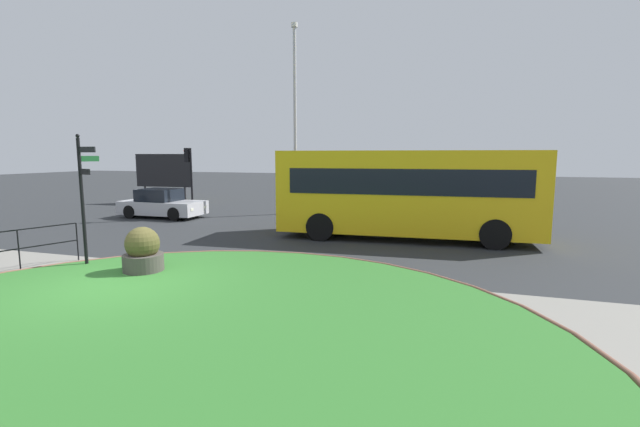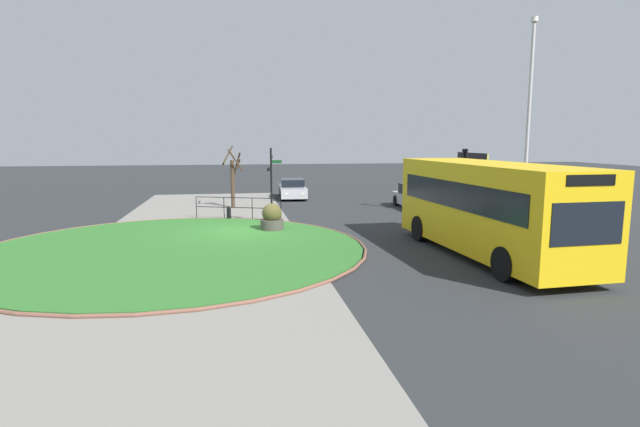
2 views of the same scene
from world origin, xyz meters
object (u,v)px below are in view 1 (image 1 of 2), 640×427
at_px(signpost_directional, 83,193).
at_px(billboard_left, 164,171).
at_px(car_far_lane, 162,204).
at_px(planter_near_signpost, 143,253).
at_px(traffic_light_near, 189,164).
at_px(lamppost_tall, 295,115).
at_px(bus_yellow, 406,192).

relative_size(signpost_directional, billboard_left, 0.91).
xyz_separation_m(signpost_directional, car_far_lane, (-4.22, 8.74, -1.41)).
bearing_deg(planter_near_signpost, traffic_light_near, 119.05).
height_order(traffic_light_near, lamppost_tall, lamppost_tall).
bearing_deg(traffic_light_near, billboard_left, -30.71).
relative_size(signpost_directional, lamppost_tall, 0.38).
bearing_deg(planter_near_signpost, billboard_left, 125.07).
bearing_deg(car_far_lane, bus_yellow, -8.55).
relative_size(lamppost_tall, billboard_left, 2.42).
relative_size(bus_yellow, billboard_left, 2.35).
distance_m(traffic_light_near, lamppost_tall, 6.85).
bearing_deg(billboard_left, planter_near_signpost, -56.95).
bearing_deg(signpost_directional, bus_yellow, 40.99).
bearing_deg(billboard_left, car_far_lane, -56.37).
relative_size(signpost_directional, planter_near_signpost, 2.91).
bearing_deg(signpost_directional, traffic_light_near, 111.83).
bearing_deg(bus_yellow, lamppost_tall, 137.38).
distance_m(signpost_directional, traffic_light_near, 12.92).
bearing_deg(planter_near_signpost, lamppost_tall, 91.80).
xyz_separation_m(signpost_directional, planter_near_signpost, (1.94, -0.15, -1.49)).
xyz_separation_m(car_far_lane, planter_near_signpost, (6.16, -8.89, -0.08)).
distance_m(traffic_light_near, billboard_left, 3.86).
height_order(signpost_directional, planter_near_signpost, signpost_directional).
xyz_separation_m(traffic_light_near, billboard_left, (-3.22, 2.06, -0.50)).
xyz_separation_m(car_far_lane, lamppost_tall, (5.78, 3.25, 4.43)).
height_order(signpost_directional, car_far_lane, signpost_directional).
bearing_deg(car_far_lane, billboard_left, 126.32).
bearing_deg(lamppost_tall, bus_yellow, -39.76).
height_order(car_far_lane, planter_near_signpost, car_far_lane).
bearing_deg(signpost_directional, car_far_lane, 115.78).
xyz_separation_m(traffic_light_near, lamppost_tall, (6.36, 0.01, 2.54)).
distance_m(lamppost_tall, billboard_left, 10.26).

